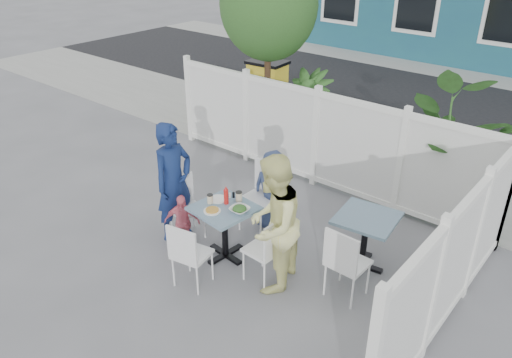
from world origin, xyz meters
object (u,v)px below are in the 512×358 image
Objects in this scene: chair_right at (269,246)px; boy at (272,191)px; main_table at (224,219)px; spare_table at (366,228)px; toddler at (182,222)px; chair_near at (188,251)px; man at (174,182)px; woman at (273,225)px; chair_back at (262,191)px; chair_left at (184,202)px; utility_cabinet at (267,95)px.

boy is (-0.71, 0.99, 0.07)m from chair_right.
main_table is 0.94m from boy.
toddler reaches higher than spare_table.
spare_table is 2.18m from chair_near.
chair_right is (-0.73, -0.99, -0.05)m from spare_table.
man is at bearing 114.44° from toddler.
woman reaches higher than boy.
spare_table is 1.55m from chair_back.
chair_right is 1.32m from toddler.
chair_left reaches higher than toddler.
chair_near is (0.86, -0.75, -0.00)m from chair_left.
main_table is at bearing 88.51° from chair_right.
utility_cabinet is 3.99m from chair_back.
boy is (-0.04, 1.66, 0.08)m from chair_near.
chair_back is 1.57m from chair_near.
chair_left is 1.62m from woman.
utility_cabinet reaches higher than boy.
man is at bearing -19.38° from chair_left.
utility_cabinet is at bearing 142.41° from spare_table.
boy reaches higher than chair_right.
woman reaches higher than chair_left.
main_table is 0.85m from chair_back.
chair_left is (-0.78, 0.03, -0.06)m from main_table.
toddler is (-0.60, -1.16, -0.19)m from boy.
main_table is at bearing -15.64° from toddler.
chair_back is 1.24× the size of toddler.
chair_back is at bearing 94.52° from main_table.
boy is (2.53, -3.07, -0.07)m from utility_cabinet.
woman is at bearing -90.38° from man.
man reaches higher than spare_table.
main_table is 0.77× the size of chair_back.
utility_cabinet is at bearing 40.77° from chair_right.
utility_cabinet is 0.79× the size of man.
boy is at bearing -179.62° from spare_table.
boy is at bearing 25.51° from toddler.
toddler is (-0.56, -0.22, -0.17)m from main_table.
boy is (0.88, 1.00, -0.24)m from man.
man is (-2.33, -1.01, 0.26)m from spare_table.
chair_left is at bearing -70.69° from utility_cabinet.
main_table is 0.96× the size of toddler.
spare_table is at bearing 38.52° from chair_near.
woman is 1.44× the size of boy.
toddler is (-1.37, -0.17, -0.45)m from woman.
man is (1.65, -4.07, 0.18)m from utility_cabinet.
main_table reaches higher than spare_table.
chair_back is 1.13× the size of chair_near.
utility_cabinet is 1.70× the size of main_table.
toddler is at bearing -119.20° from man.
main_table is at bearing -110.98° from woman.
man reaches higher than chair_back.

